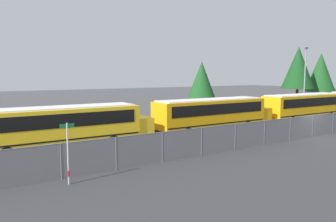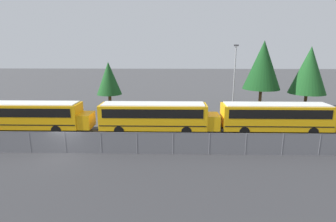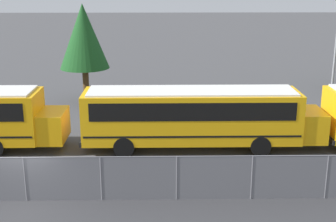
{
  "view_description": "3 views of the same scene",
  "coord_description": "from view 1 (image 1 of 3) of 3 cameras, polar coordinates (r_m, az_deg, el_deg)",
  "views": [
    {
      "loc": [
        -25.73,
        -16.86,
        5.43
      ],
      "look_at": [
        -11.24,
        5.75,
        2.41
      ],
      "focal_mm": 35.0,
      "sensor_mm": 36.0,
      "label": 1
    },
    {
      "loc": [
        9.28,
        -20.94,
        8.75
      ],
      "look_at": [
        8.65,
        6.05,
        2.36
      ],
      "focal_mm": 28.0,
      "sensor_mm": 36.0,
      "label": 2
    },
    {
      "loc": [
        5.48,
        -17.48,
        8.89
      ],
      "look_at": [
        5.9,
        6.7,
        1.85
      ],
      "focal_mm": 50.0,
      "sensor_mm": 36.0,
      "label": 3
    }
  ],
  "objects": [
    {
      "name": "light_pole",
      "position": [
        51.97,
        22.72,
        5.49
      ],
      "size": [
        0.6,
        0.24,
        9.3
      ],
      "color": "gray",
      "rests_on": "ground_plane"
    },
    {
      "name": "tree_3",
      "position": [
        58.94,
        21.72,
        7.0
      ],
      "size": [
        5.34,
        5.34,
        9.98
      ],
      "color": "#51381E",
      "rests_on": "ground_plane"
    },
    {
      "name": "tree_0",
      "position": [
        41.52,
        5.88,
        5.42
      ],
      "size": [
        3.5,
        3.5,
        7.04
      ],
      "color": "#51381E",
      "rests_on": "ground_plane"
    },
    {
      "name": "ground_plane",
      "position": [
        31.23,
        23.8,
        -4.15
      ],
      "size": [
        200.0,
        200.0,
        0.0
      ],
      "primitive_type": "plane",
      "color": "#424244"
    },
    {
      "name": "school_bus_1",
      "position": [
        23.94,
        -17.78,
        -2.33
      ],
      "size": [
        12.65,
        2.61,
        3.21
      ],
      "color": "yellow",
      "rests_on": "ground_plane"
    },
    {
      "name": "fence",
      "position": [
        31.08,
        23.88,
        -2.38
      ],
      "size": [
        92.18,
        0.07,
        1.92
      ],
      "color": "#9EA0A5",
      "rests_on": "ground_plane"
    },
    {
      "name": "tree_1",
      "position": [
        64.8,
        25.02,
        6.09
      ],
      "size": [
        5.26,
        5.26,
        9.17
      ],
      "color": "#51381E",
      "rests_on": "ground_plane"
    },
    {
      "name": "school_bus_2",
      "position": [
        30.3,
        7.9,
        -0.31
      ],
      "size": [
        12.65,
        2.61,
        3.21
      ],
      "color": "orange",
      "rests_on": "ground_plane"
    },
    {
      "name": "school_bus_3",
      "position": [
        40.33,
        22.75,
        0.92
      ],
      "size": [
        12.65,
        2.61,
        3.21
      ],
      "color": "#EDA80F",
      "rests_on": "ground_plane"
    },
    {
      "name": "street_sign",
      "position": [
        16.9,
        -17.05,
        -6.87
      ],
      "size": [
        0.7,
        0.09,
        3.09
      ],
      "color": "#B7B7BC",
      "rests_on": "ground_plane"
    }
  ]
}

